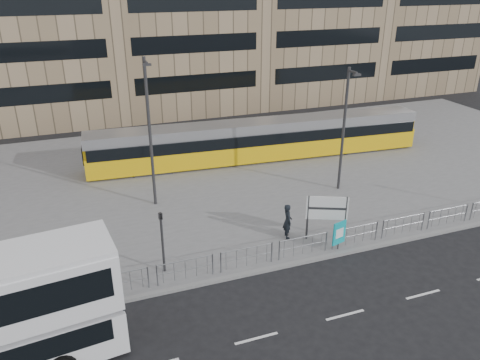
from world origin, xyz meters
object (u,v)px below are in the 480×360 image
object	(u,v)px
pedestrian	(288,221)
lamp_post_west	(150,129)
tram	(260,140)
ad_panel	(339,233)
lamp_post_east	(344,125)
station_sign	(327,210)
traffic_light_west	(162,235)

from	to	relation	value
pedestrian	lamp_post_west	bearing A→B (deg)	52.89
tram	lamp_post_west	size ratio (longest dim) A/B	2.86
ad_panel	lamp_post_east	world-z (taller)	lamp_post_east
station_sign	lamp_post_west	world-z (taller)	lamp_post_west
tram	lamp_post_west	distance (m)	10.73
pedestrian	lamp_post_west	distance (m)	9.45
ad_panel	station_sign	bearing A→B (deg)	82.17
station_sign	lamp_post_east	distance (m)	7.18
tram	lamp_post_east	size ratio (longest dim) A/B	3.22
ad_panel	lamp_post_west	distance (m)	12.05
ad_panel	tram	bearing A→B (deg)	70.23
traffic_light_west	lamp_post_east	distance (m)	13.92
station_sign	lamp_post_east	bearing A→B (deg)	76.64
pedestrian	traffic_light_west	distance (m)	6.93
station_sign	pedestrian	xyz separation A→B (m)	(-1.80, 0.88, -0.76)
traffic_light_west	lamp_post_west	xyz separation A→B (m)	(0.93, 7.18, 2.84)
traffic_light_west	lamp_post_west	distance (m)	7.77
tram	lamp_post_east	world-z (taller)	lamp_post_east
pedestrian	tram	bearing A→B (deg)	-4.96
pedestrian	ad_panel	bearing A→B (deg)	-125.59
ad_panel	lamp_post_west	size ratio (longest dim) A/B	0.18
lamp_post_west	lamp_post_east	bearing A→B (deg)	-9.07
tram	pedestrian	size ratio (longest dim) A/B	13.13
lamp_post_east	station_sign	bearing A→B (deg)	-127.29
tram	lamp_post_west	xyz separation A→B (m)	(-8.90, -4.99, 3.32)
station_sign	lamp_post_west	distance (m)	10.97
pedestrian	traffic_light_west	world-z (taller)	traffic_light_west
station_sign	lamp_post_west	xyz separation A→B (m)	(-7.67, 7.20, 3.09)
lamp_post_west	lamp_post_east	xyz separation A→B (m)	(11.73, -1.87, -0.49)
pedestrian	traffic_light_west	bearing A→B (deg)	107.16
pedestrian	lamp_post_east	world-z (taller)	lamp_post_east
lamp_post_west	station_sign	bearing A→B (deg)	-43.17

